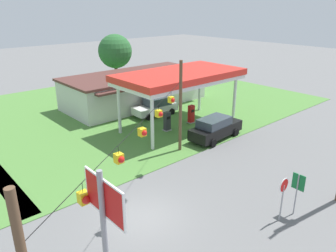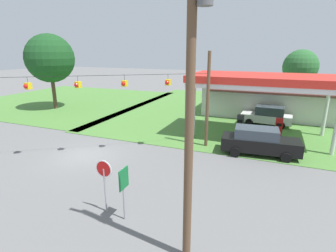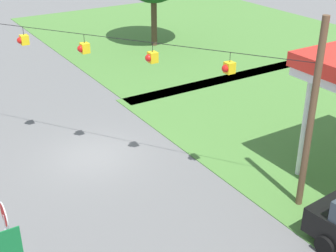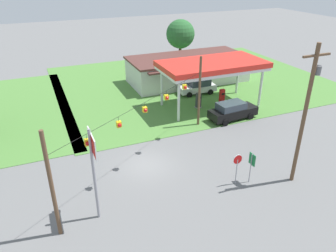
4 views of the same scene
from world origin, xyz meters
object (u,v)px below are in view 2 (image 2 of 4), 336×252
object	(u,v)px
car_at_pumps_rear	(267,116)
fuel_pump_far	(278,129)
route_sign	(124,184)
gas_station_canopy	(263,81)
fuel_pump_near	(240,125)
tree_behind_station	(300,67)
tree_west_verge	(50,58)
gas_station_store	(279,100)
car_at_pumps_front	(259,141)
stop_sign_roadside	(104,175)
utility_pole_main	(191,97)

from	to	relation	value
car_at_pumps_rear	fuel_pump_far	bearing A→B (deg)	106.80
car_at_pumps_rear	route_sign	bearing A→B (deg)	77.30
gas_station_canopy	fuel_pump_far	world-z (taller)	gas_station_canopy
fuel_pump_near	tree_behind_station	distance (m)	17.57
fuel_pump_near	tree_west_verge	size ratio (longest dim) A/B	0.20
gas_station_canopy	gas_station_store	distance (m)	9.39
gas_station_canopy	fuel_pump_near	size ratio (longest dim) A/B	6.50
car_at_pumps_front	car_at_pumps_rear	distance (m)	8.20
stop_sign_roadside	route_sign	bearing A→B (deg)	169.58
stop_sign_roadside	tree_behind_station	xyz separation A→B (m)	(9.40, 29.98, 3.13)
stop_sign_roadside	fuel_pump_far	bearing A→B (deg)	-117.64
fuel_pump_far	tree_west_verge	bearing A→B (deg)	175.16
gas_station_canopy	utility_pole_main	size ratio (longest dim) A/B	1.12
car_at_pumps_front	utility_pole_main	size ratio (longest dim) A/B	0.52
gas_station_store	car_at_pumps_front	xyz separation A→B (m)	(-1.19, -12.91, -0.77)
fuel_pump_far	utility_pole_main	bearing A→B (deg)	-101.10
car_at_pumps_front	car_at_pumps_rear	xyz separation A→B (m)	(0.25, 8.20, -0.03)
route_sign	fuel_pump_near	bearing A→B (deg)	77.71
fuel_pump_near	tree_behind_station	size ratio (longest dim) A/B	0.25
route_sign	gas_station_canopy	bearing A→B (deg)	71.88
car_at_pumps_rear	tree_behind_station	bearing A→B (deg)	-101.77
gas_station_canopy	tree_behind_station	size ratio (longest dim) A/B	1.60
gas_station_canopy	car_at_pumps_front	xyz separation A→B (m)	(0.27, -4.11, -3.67)
fuel_pump_near	utility_pole_main	distance (m)	15.74
fuel_pump_near	tree_behind_station	bearing A→B (deg)	72.06
car_at_pumps_rear	utility_pole_main	xyz separation A→B (m)	(-1.93, -19.06, 4.78)
stop_sign_roadside	route_sign	xyz separation A→B (m)	(1.10, -0.20, -0.10)
gas_station_canopy	gas_station_store	world-z (taller)	gas_station_canopy
tree_west_verge	gas_station_store	bearing A→B (deg)	14.48
car_at_pumps_rear	tree_behind_station	xyz separation A→B (m)	(3.22, 12.16, 3.99)
gas_station_canopy	route_sign	distance (m)	14.95
fuel_pump_near	car_at_pumps_rear	world-z (taller)	car_at_pumps_rear
route_sign	tree_west_verge	size ratio (longest dim) A/B	0.27
stop_sign_roadside	utility_pole_main	size ratio (longest dim) A/B	0.24
utility_pole_main	tree_behind_station	bearing A→B (deg)	80.63
gas_station_store	car_at_pumps_rear	bearing A→B (deg)	-101.25
car_at_pumps_front	tree_west_verge	world-z (taller)	tree_west_verge
fuel_pump_far	route_sign	xyz separation A→B (m)	(-6.08, -13.93, 0.87)
stop_sign_roadside	tree_behind_station	distance (m)	31.58
fuel_pump_near	car_at_pumps_rear	xyz separation A→B (m)	(2.05, 4.10, 0.11)
gas_station_store	route_sign	bearing A→B (deg)	-104.82
fuel_pump_near	car_at_pumps_rear	size ratio (longest dim) A/B	0.37
gas_station_canopy	car_at_pumps_front	world-z (taller)	gas_station_canopy
gas_station_canopy	utility_pole_main	bearing A→B (deg)	-95.39
gas_station_store	stop_sign_roadside	bearing A→B (deg)	-107.54
stop_sign_roadside	tree_behind_station	world-z (taller)	tree_behind_station
gas_station_store	fuel_pump_near	size ratio (longest dim) A/B	9.05
tree_west_verge	gas_station_canopy	bearing A→B (deg)	-5.14
gas_station_canopy	tree_behind_station	distance (m)	16.68
stop_sign_roadside	utility_pole_main	bearing A→B (deg)	163.83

